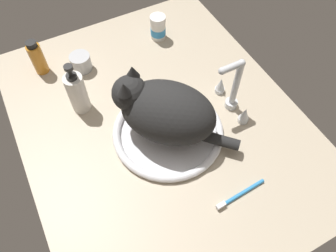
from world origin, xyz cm
name	(u,v)px	position (x,y,z in cm)	size (l,w,h in cm)	color
countertop	(160,123)	(0.00, 0.00, 1.50)	(104.73, 83.23, 3.00)	#B7A88E
sink_basin	(168,131)	(5.54, 0.00, 4.04)	(33.44, 33.44, 2.37)	white
faucet	(233,91)	(5.54, 22.17, 10.62)	(16.62, 9.42, 20.33)	silver
cat	(162,110)	(4.29, -1.21, 14.17)	(32.53, 32.10, 19.87)	black
soap_pump_bottle	(77,92)	(-16.05, -19.70, 10.33)	(5.77, 5.77, 18.56)	silver
amber_bottle	(37,58)	(-37.61, -26.52, 9.05)	(4.57, 4.57, 12.82)	#C67A23
pill_bottle	(158,28)	(-34.27, 16.69, 7.31)	(5.68, 5.68, 9.27)	white
metal_jar	(81,62)	(-32.08, -13.92, 5.96)	(6.99, 6.99, 5.89)	#B2B5BA
toothbrush	(239,195)	(32.10, 7.70, 3.63)	(1.95, 15.75, 1.70)	#338CD1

